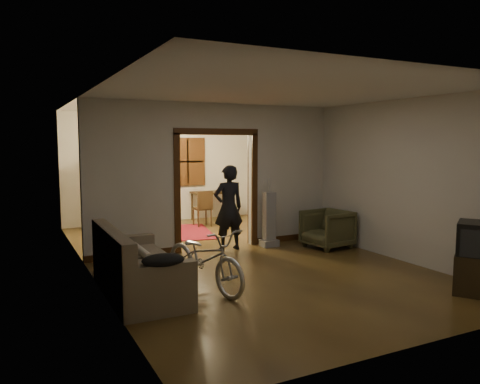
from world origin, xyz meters
TOP-DOWN VIEW (x-y plane):
  - floor at (0.00, 0.00)m, footprint 5.00×8.50m
  - ceiling at (0.00, 0.00)m, footprint 5.00×8.50m
  - wall_back at (0.00, 4.25)m, footprint 5.00×0.02m
  - wall_left at (-2.50, 0.00)m, footprint 0.02×8.50m
  - wall_right at (2.50, 0.00)m, footprint 0.02×8.50m
  - partition_wall at (0.00, 0.75)m, footprint 5.00×0.14m
  - door_casing at (0.00, 0.75)m, footprint 1.74×0.20m
  - far_window at (0.70, 4.21)m, footprint 0.98×0.06m
  - chandelier at (0.00, 2.50)m, footprint 0.24×0.24m
  - light_switch at (1.05, 0.68)m, footprint 0.08×0.01m
  - sofa at (-2.06, -1.39)m, footprint 0.90×2.00m
  - rolled_paper at (-1.96, -1.09)m, footprint 0.11×0.84m
  - jacket at (-2.01, -2.30)m, footprint 0.51×0.38m
  - bicycle at (-1.20, -1.58)m, footprint 1.00×1.79m
  - armchair at (1.94, -0.22)m, footprint 0.91×0.89m
  - tv_stand at (2.06, -3.39)m, footprint 0.80×0.78m
  - crt_tv at (2.06, -3.39)m, footprint 0.76×0.74m
  - vacuum at (1.00, 0.40)m, footprint 0.38×0.33m
  - person at (0.16, 0.50)m, footprint 0.60×0.40m
  - oriental_rug at (-0.17, 2.54)m, footprint 1.83×2.19m
  - locker at (-1.19, 3.83)m, footprint 0.94×0.64m
  - globe at (-1.19, 3.83)m, footprint 0.26×0.26m
  - desk at (1.22, 3.87)m, footprint 1.14×0.86m
  - desk_chair at (0.66, 3.10)m, footprint 0.43×0.43m

SIDE VIEW (x-z plane):
  - floor at x=0.00m, z-range -0.01..0.01m
  - oriental_rug at x=-0.17m, z-range 0.00..0.01m
  - tv_stand at x=2.06m, z-range 0.00..0.54m
  - desk at x=1.22m, z-range 0.00..0.75m
  - armchair at x=1.94m, z-range 0.00..0.75m
  - desk_chair at x=0.66m, z-range 0.00..0.88m
  - bicycle at x=-1.20m, z-range 0.00..0.89m
  - sofa at x=-2.06m, z-range 0.00..0.92m
  - rolled_paper at x=-1.96m, z-range 0.48..0.58m
  - vacuum at x=1.00m, z-range 0.00..1.09m
  - jacket at x=-2.01m, z-range 0.61..0.75m
  - crt_tv at x=2.06m, z-range 0.49..0.98m
  - person at x=0.16m, z-range 0.00..1.63m
  - locker at x=-1.19m, z-range 0.00..1.72m
  - door_casing at x=0.00m, z-range -0.06..2.26m
  - light_switch at x=1.05m, z-range 1.19..1.31m
  - wall_back at x=0.00m, z-range 0.00..2.80m
  - wall_left at x=-2.50m, z-range 0.00..2.80m
  - wall_right at x=2.50m, z-range 0.00..2.80m
  - partition_wall at x=0.00m, z-range 0.00..2.80m
  - far_window at x=0.70m, z-range 0.91..2.19m
  - globe at x=-1.19m, z-range 1.81..2.07m
  - chandelier at x=0.00m, z-range 2.23..2.47m
  - ceiling at x=0.00m, z-range 2.79..2.80m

